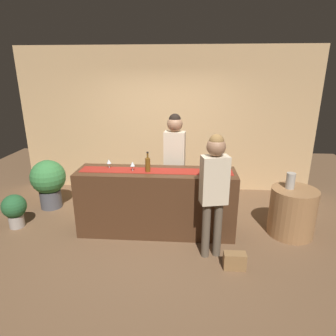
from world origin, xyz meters
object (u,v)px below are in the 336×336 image
wine_glass_mid_counter (132,164)px  potted_plant_tall (49,181)px  potted_plant_small (14,209)px  wine_glass_near_customer (109,162)px  bartender (175,154)px  handbag (235,261)px  round_side_table (292,212)px  customer_sipping (214,184)px  wine_bottle_clear (220,163)px  wine_bottle_amber (148,165)px  vase_on_side_table (290,181)px

wine_glass_mid_counter → potted_plant_tall: 1.96m
wine_glass_mid_counter → potted_plant_small: (-1.94, 0.00, -0.79)m
wine_glass_mid_counter → wine_glass_near_customer: bearing=164.9°
bartender → potted_plant_tall: (-2.30, 0.15, -0.59)m
bartender → potted_plant_tall: bartender is taller
wine_glass_near_customer → handbag: 2.26m
wine_glass_mid_counter → handbag: wine_glass_mid_counter is taller
bartender → potted_plant_tall: 2.38m
bartender → potted_plant_tall: size_ratio=1.96×
potted_plant_small → round_side_table: bearing=1.3°
customer_sipping → handbag: (0.28, -0.27, -0.93)m
wine_bottle_clear → bartender: (-0.70, 0.50, -0.01)m
wine_bottle_amber → bartender: bartender is taller
wine_bottle_clear → handbag: 1.38m
round_side_table → potted_plant_small: (-4.35, -0.10, -0.05)m
wine_glass_near_customer → round_side_table: size_ratio=0.19×
wine_bottle_amber → round_side_table: (2.18, 0.12, -0.75)m
vase_on_side_table → customer_sipping: bearing=-149.7°
customer_sipping → round_side_table: (1.27, 0.66, -0.67)m
potted_plant_tall → customer_sipping: bearing=-24.7°
handbag → potted_plant_tall: bearing=153.3°
potted_plant_tall → potted_plant_small: potted_plant_tall is taller
bartender → handbag: bartender is taller
customer_sipping → round_side_table: bearing=14.9°
wine_bottle_amber → wine_glass_near_customer: (-0.61, 0.12, -0.01)m
round_side_table → potted_plant_small: 4.35m
customer_sipping → potted_plant_small: size_ratio=3.04×
wine_glass_mid_counter → customer_sipping: bearing=-25.9°
wine_glass_near_customer → customer_sipping: size_ratio=0.09×
wine_glass_mid_counter → customer_sipping: customer_sipping is taller
wine_bottle_amber → handbag: size_ratio=1.08×
wine_glass_mid_counter → potted_plant_small: size_ratio=0.26×
wine_bottle_amber → round_side_table: wine_bottle_amber is taller
bartender → wine_glass_near_customer: bearing=32.9°
customer_sipping → handbag: bearing=-55.7°
wine_bottle_amber → potted_plant_tall: bearing=158.1°
wine_glass_near_customer → potted_plant_small: 1.75m
wine_glass_mid_counter → bartender: (0.59, 0.61, -0.00)m
customer_sipping → handbag: 1.01m
round_side_table → handbag: (-0.98, -0.92, -0.26)m
wine_bottle_amber → potted_plant_tall: wine_bottle_amber is taller
wine_glass_near_customer → potted_plant_tall: size_ratio=0.16×
wine_bottle_clear → wine_bottle_amber: bearing=-172.7°
bartender → vase_on_side_table: bartender is taller
vase_on_side_table → handbag: size_ratio=0.86×
wine_glass_mid_counter → handbag: bearing=-29.9°
wine_bottle_clear → customer_sipping: 0.69m
vase_on_side_table → wine_bottle_amber: bearing=-175.6°
wine_glass_near_customer → potted_plant_tall: (-1.33, 0.65, -0.59)m
wine_bottle_amber → wine_glass_near_customer: wine_bottle_amber is taller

